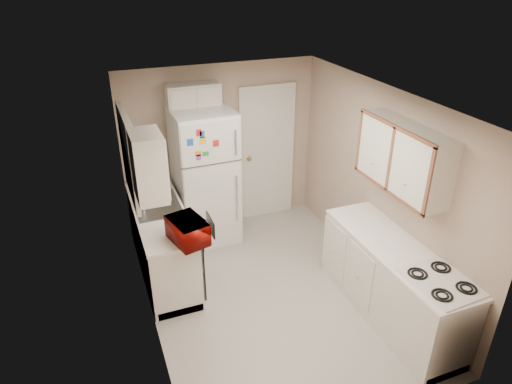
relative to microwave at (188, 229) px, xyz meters
name	(u,v)px	position (x,y,z in m)	size (l,w,h in m)	color
floor	(271,293)	(0.93, -0.13, -1.05)	(3.80, 3.80, 0.00)	beige
ceiling	(274,100)	(0.93, -0.13, 1.35)	(3.80, 3.80, 0.00)	white
wall_left	(143,232)	(-0.47, -0.13, 0.15)	(3.80, 3.80, 0.00)	#B8A08E
wall_right	(380,187)	(2.33, -0.13, 0.15)	(3.80, 3.80, 0.00)	#B8A08E
wall_back	(221,148)	(0.93, 1.77, 0.15)	(2.80, 2.80, 0.00)	#B8A08E
wall_front	(371,322)	(0.93, -2.03, 0.15)	(2.80, 2.80, 0.00)	#B8A08E
left_counter	(163,242)	(-0.17, 0.77, -0.60)	(0.60, 1.80, 0.90)	silver
dishwasher	(197,261)	(0.12, 0.17, -0.56)	(0.03, 0.58, 0.72)	black
sink	(158,208)	(-0.17, 0.92, -0.19)	(0.54, 0.74, 0.16)	gray
microwave	(188,229)	(0.00, 0.00, 0.00)	(0.26, 0.48, 0.32)	#880A05
soap_bottle	(150,192)	(-0.22, 1.14, -0.05)	(0.08, 0.08, 0.17)	white
window_blinds	(129,156)	(-0.43, 0.92, 0.55)	(0.10, 0.98, 1.08)	silver
upper_cabinet_left	(148,166)	(-0.32, 0.09, 0.75)	(0.30, 0.45, 0.70)	silver
refrigerator	(205,178)	(0.56, 1.37, -0.09)	(0.79, 0.77, 1.92)	silver
cabinet_over_fridge	(193,99)	(0.53, 1.62, 0.95)	(0.70, 0.30, 0.40)	silver
interior_door	(267,154)	(1.63, 1.73, -0.03)	(0.86, 0.06, 2.08)	silver
right_counter	(391,282)	(2.03, -0.93, -0.60)	(0.60, 2.00, 0.90)	silver
stove	(432,321)	(2.06, -1.55, -0.63)	(0.55, 0.68, 0.83)	silver
upper_cabinet_right	(404,157)	(2.18, -0.63, 0.75)	(0.30, 1.20, 0.70)	silver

